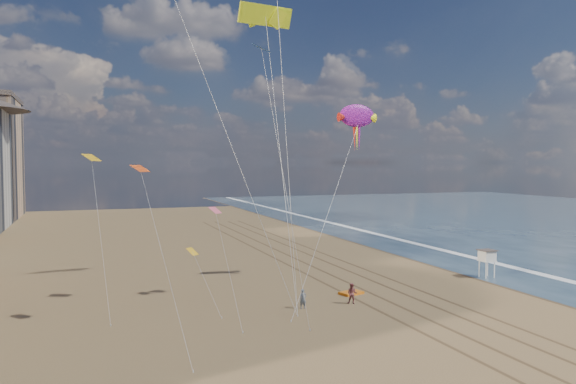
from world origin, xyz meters
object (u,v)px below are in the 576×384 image
Objects in this scene: show_kite at (357,116)px; kite_flyer_b at (352,294)px; grounded_kite at (351,293)px; kite_flyer_a at (303,299)px; lifeguard_stand at (487,256)px.

show_kite is 12.96× the size of kite_flyer_b.
kite_flyer_a is (-6.15, -3.30, 0.71)m from grounded_kite.
lifeguard_stand is 23.97m from kite_flyer_a.
kite_flyer_a is 4.59m from kite_flyer_b.
kite_flyer_a is (-9.53, -9.06, -16.30)m from show_kite.
grounded_kite is 1.27× the size of kite_flyer_a.
kite_flyer_a is 0.91× the size of kite_flyer_b.
show_kite reaches higher than grounded_kite.
lifeguard_stand is 0.13× the size of show_kite.
show_kite is 14.29× the size of kite_flyer_a.
kite_flyer_b is (-18.73, -5.38, -1.38)m from lifeguard_stand.
grounded_kite is at bearing 30.91° from kite_flyer_a.
grounded_kite is at bearing -173.17° from lifeguard_stand.
lifeguard_stand reaches higher than kite_flyer_b.
kite_flyer_a is at bearing -167.05° from lifeguard_stand.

